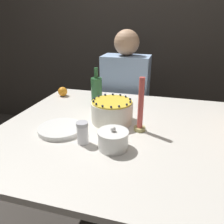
{
  "coord_description": "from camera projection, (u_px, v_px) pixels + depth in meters",
  "views": [
    {
      "loc": [
        0.25,
        -1.04,
        1.28
      ],
      "look_at": [
        -0.06,
        0.07,
        0.8
      ],
      "focal_mm": 35.0,
      "sensor_mm": 36.0,
      "label": 1
    }
  ],
  "objects": [
    {
      "name": "ground_plane",
      "position": [
        118.0,
        224.0,
        1.48
      ],
      "size": [
        12.0,
        12.0,
        0.0
      ],
      "primitive_type": "plane",
      "color": "#3D3833"
    },
    {
      "name": "wall_behind",
      "position": [
        153.0,
        18.0,
        2.22
      ],
      "size": [
        8.0,
        0.05,
        2.6
      ],
      "color": "#38332D",
      "rests_on": "ground_plane"
    },
    {
      "name": "dining_table",
      "position": [
        119.0,
        143.0,
        1.24
      ],
      "size": [
        1.31,
        1.18,
        0.74
      ],
      "color": "beige",
      "rests_on": "ground_plane"
    },
    {
      "name": "cake",
      "position": [
        112.0,
        111.0,
        1.25
      ],
      "size": [
        0.24,
        0.24,
        0.14
      ],
      "color": "white",
      "rests_on": "dining_table"
    },
    {
      "name": "sugar_bowl",
      "position": [
        113.0,
        140.0,
        0.99
      ],
      "size": [
        0.14,
        0.14,
        0.11
      ],
      "color": "white",
      "rests_on": "dining_table"
    },
    {
      "name": "sugar_shaker",
      "position": [
        83.0,
        133.0,
        1.03
      ],
      "size": [
        0.06,
        0.06,
        0.11
      ],
      "color": "white",
      "rests_on": "dining_table"
    },
    {
      "name": "plate_stack",
      "position": [
        61.0,
        129.0,
        1.16
      ],
      "size": [
        0.24,
        0.24,
        0.02
      ],
      "color": "white",
      "rests_on": "dining_table"
    },
    {
      "name": "candle",
      "position": [
        141.0,
        110.0,
        1.13
      ],
      "size": [
        0.06,
        0.06,
        0.29
      ],
      "color": "tan",
      "rests_on": "dining_table"
    },
    {
      "name": "bottle",
      "position": [
        97.0,
        90.0,
        1.51
      ],
      "size": [
        0.08,
        0.08,
        0.25
      ],
      "color": "#2D6638",
      "rests_on": "dining_table"
    },
    {
      "name": "orange_fruit_0",
      "position": [
        110.0,
        104.0,
        1.43
      ],
      "size": [
        0.07,
        0.07,
        0.07
      ],
      "color": "orange",
      "rests_on": "dining_table"
    },
    {
      "name": "orange_fruit_1",
      "position": [
        63.0,
        91.0,
        1.68
      ],
      "size": [
        0.07,
        0.07,
        0.07
      ],
      "color": "orange",
      "rests_on": "dining_table"
    },
    {
      "name": "person_man_blue_shirt",
      "position": [
        125.0,
        108.0,
        2.01
      ],
      "size": [
        0.4,
        0.34,
        1.21
      ],
      "rotation": [
        0.0,
        0.0,
        3.14
      ],
      "color": "#473D33",
      "rests_on": "ground_plane"
    }
  ]
}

